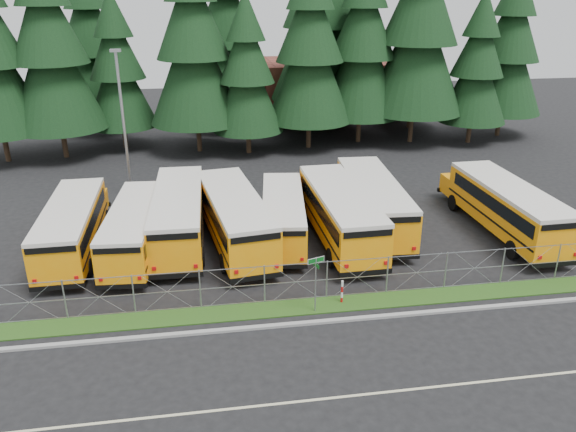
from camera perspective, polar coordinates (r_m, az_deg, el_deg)
The scene contains 30 objects.
ground at distance 28.58m, azimuth 5.45°, elevation -7.09°, with size 120.00×120.00×0.00m, color black.
curb at distance 26.00m, azimuth 7.12°, elevation -10.30°, with size 50.00×0.25×0.12m, color gray.
grass_verge at distance 27.15m, azimuth 6.32°, elevation -8.78°, with size 50.00×1.40×0.06m, color #173F12.
road_lane_line at distance 22.28m, azimuth 10.62°, elevation -17.11°, with size 50.00×0.12×0.01m, color beige.
chainlink_fence at distance 27.25m, azimuth 6.03°, elevation -6.28°, with size 44.00×0.10×2.00m, color #93959B, non-canonical shape.
brick_building at distance 66.14m, azimuth 2.18°, elevation 12.91°, with size 22.00×10.00×6.00m, color brown.
bus_0 at distance 33.53m, azimuth -20.96°, elevation -1.14°, with size 2.63×11.13×2.92m, color orange, non-canonical shape.
bus_1 at distance 32.44m, azimuth -15.18°, elevation -1.30°, with size 2.52×10.67×2.80m, color orange, non-canonical shape.
bus_2 at distance 33.24m, azimuth -11.00°, elevation -0.02°, with size 2.81×11.90×3.12m, color orange, non-canonical shape.
bus_3 at distance 32.45m, azimuth -5.54°, elevation -0.25°, with size 2.82×11.94×3.13m, color orange, non-canonical shape.
bus_4 at distance 33.14m, azimuth -0.52°, elevation -0.02°, with size 2.45×10.39×2.72m, color orange, non-canonical shape.
bus_5 at distance 33.02m, azimuth 5.10°, elevation 0.20°, with size 2.83×12.01×3.15m, color orange, non-canonical shape.
bus_6 at distance 34.95m, azimuth 8.49°, elevation 1.32°, with size 2.83×11.98×3.14m, color orange, non-canonical shape.
bus_east at distance 36.17m, azimuth 21.04°, elevation 0.73°, with size 2.81×11.91×3.12m, color orange, non-canonical shape.
street_sign at distance 25.39m, azimuth 2.84°, elevation -5.81°, with size 0.80×0.53×2.81m.
striped_bollard at distance 26.87m, azimuth 5.50°, elevation -7.68°, with size 0.11×0.11×1.20m, color #B20C0C.
light_standard at distance 40.36m, azimuth -16.39°, elevation 9.38°, with size 0.70×0.35×10.14m.
conifer_1 at distance 51.51m, azimuth -23.00°, elevation 15.02°, with size 7.99×7.99×17.67m, color black, non-canonical shape.
conifer_2 at distance 53.15m, azimuth -16.94°, elevation 13.94°, with size 6.31×6.31×13.95m, color black, non-canonical shape.
conifer_3 at distance 50.23m, azimuth -9.58°, elevation 16.48°, with size 8.16×8.16×18.04m, color black, non-canonical shape.
conifer_4 at distance 49.47m, azimuth -4.21°, elevation 14.12°, with size 6.21×6.21×13.73m, color black, non-canonical shape.
conifer_5 at distance 50.95m, azimuth 2.22°, elevation 16.32°, with size 7.74×7.74×17.11m, color black, non-canonical shape.
conifer_6 at distance 53.40m, azimuth 7.58°, elevation 16.48°, with size 7.77×7.77×17.18m, color black, non-canonical shape.
conifer_7 at distance 54.04m, azimuth 13.16°, elevation 17.65°, with size 9.02×9.02×19.95m, color black, non-canonical shape.
conifer_8 at distance 55.62m, azimuth 18.64°, elevation 14.01°, with size 6.23×6.23×13.79m, color black, non-canonical shape.
conifer_9 at distance 59.20m, azimuth 21.53°, elevation 15.22°, with size 7.27×7.27×16.08m, color black, non-canonical shape.
conifer_10 at distance 60.08m, azimuth -19.38°, elevation 15.95°, with size 7.61×7.61×16.83m, color black, non-canonical shape.
conifer_11 at distance 58.17m, azimuth -6.29°, elevation 17.55°, with size 8.25×8.25×18.25m, color black, non-canonical shape.
conifer_12 at distance 57.36m, azimuth 3.58°, elevation 19.66°, with size 10.14×10.14×22.43m, color black, non-canonical shape.
conifer_13 at distance 60.08m, azimuth 12.74°, elevation 15.71°, with size 6.74×6.74×14.91m, color black, non-canonical shape.
Camera 1 is at (-6.47, -24.00, 14.09)m, focal length 35.00 mm.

